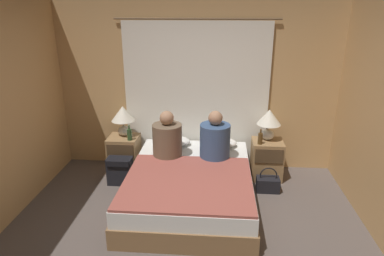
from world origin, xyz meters
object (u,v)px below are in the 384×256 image
object	(u,v)px
beer_bottle_on_left_stand	(129,134)
nightstand_right	(267,159)
nightstand_left	(124,155)
person_left_in_bed	(167,139)
lamp_left	(123,116)
beer_bottle_on_right_stand	(260,138)
bed	(190,186)
person_right_in_bed	(215,140)
pillow_left	(172,141)
lamp_right	(269,120)
pillow_right	(218,142)
handbag_on_floor	(268,184)
backpack_on_floor	(120,169)

from	to	relation	value
beer_bottle_on_left_stand	nightstand_right	bearing A→B (deg)	3.15
nightstand_left	nightstand_right	bearing A→B (deg)	0.00
person_left_in_bed	beer_bottle_on_left_stand	world-z (taller)	person_left_in_bed
lamp_left	beer_bottle_on_right_stand	bearing A→B (deg)	-5.23
bed	beer_bottle_on_left_stand	distance (m)	1.19
nightstand_right	bed	bearing A→B (deg)	-144.59
nightstand_right	person_right_in_bed	size ratio (longest dim) A/B	0.86
pillow_left	lamp_left	bearing A→B (deg)	178.66
lamp_right	person_left_in_bed	world-z (taller)	person_left_in_bed
nightstand_left	bed	bearing A→B (deg)	-35.41
beer_bottle_on_left_stand	beer_bottle_on_right_stand	xyz separation A→B (m)	(1.83, 0.00, -0.00)
person_left_in_bed	beer_bottle_on_left_stand	size ratio (longest dim) A/B	2.89
lamp_right	pillow_right	size ratio (longest dim) A/B	0.83
bed	beer_bottle_on_left_stand	bearing A→B (deg)	145.32
pillow_right	beer_bottle_on_right_stand	xyz separation A→B (m)	(0.58, -0.16, 0.15)
nightstand_left	handbag_on_floor	world-z (taller)	nightstand_left
pillow_left	pillow_right	size ratio (longest dim) A/B	1.00
lamp_left	beer_bottle_on_left_stand	size ratio (longest dim) A/B	2.01
pillow_left	person_left_in_bed	world-z (taller)	person_left_in_bed
backpack_on_floor	beer_bottle_on_left_stand	bearing A→B (deg)	68.46
beer_bottle_on_left_stand	beer_bottle_on_right_stand	world-z (taller)	beer_bottle_on_left_stand
nightstand_left	backpack_on_floor	size ratio (longest dim) A/B	1.44
lamp_left	beer_bottle_on_left_stand	distance (m)	0.30
nightstand_left	nightstand_right	distance (m)	2.08
lamp_left	pillow_left	size ratio (longest dim) A/B	0.83
lamp_left	beer_bottle_on_right_stand	world-z (taller)	lamp_left
bed	nightstand_left	world-z (taller)	nightstand_left
pillow_right	beer_bottle_on_right_stand	distance (m)	0.62
person_left_in_bed	nightstand_left	bearing A→B (deg)	153.77
nightstand_left	beer_bottle_on_right_stand	bearing A→B (deg)	-3.15
beer_bottle_on_left_stand	pillow_right	bearing A→B (deg)	7.40
bed	person_right_in_bed	bearing A→B (deg)	53.05
person_left_in_bed	lamp_right	bearing A→B (deg)	16.87
person_right_in_bed	backpack_on_floor	size ratio (longest dim) A/B	1.68
bed	lamp_left	bearing A→B (deg)	142.06
nightstand_left	beer_bottle_on_right_stand	size ratio (longest dim) A/B	2.60
person_right_in_bed	bed	bearing A→B (deg)	-126.95
bed	pillow_right	bearing A→B (deg)	67.00
nightstand_left	pillow_right	distance (m)	1.40
nightstand_left	pillow_left	size ratio (longest dim) A/B	1.05
person_right_in_bed	handbag_on_floor	xyz separation A→B (m)	(0.73, -0.05, -0.59)
bed	beer_bottle_on_right_stand	bearing A→B (deg)	34.64
nightstand_right	beer_bottle_on_left_stand	size ratio (longest dim) A/B	2.54
bed	beer_bottle_on_right_stand	distance (m)	1.19
bed	nightstand_right	size ratio (longest dim) A/B	3.59
handbag_on_floor	beer_bottle_on_left_stand	bearing A→B (deg)	171.48
nightstand_right	pillow_right	bearing A→B (deg)	175.52
lamp_left	bed	bearing A→B (deg)	-37.94
lamp_left	pillow_right	xyz separation A→B (m)	(1.38, -0.02, -0.36)
nightstand_left	pillow_left	xyz separation A→B (m)	(0.70, 0.06, 0.22)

